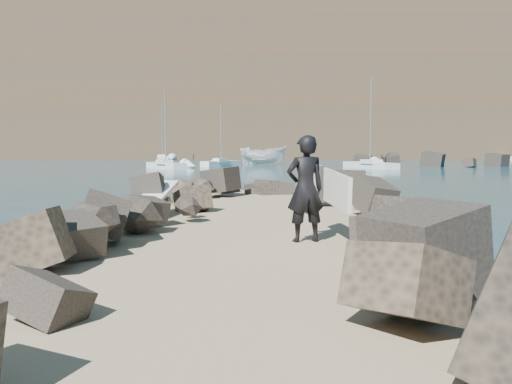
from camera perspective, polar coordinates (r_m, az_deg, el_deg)
ground at (r=12.22m, az=0.29°, el=-6.65°), size 800.00×800.00×0.00m
jetty at (r=10.21m, az=-0.34°, el=-7.18°), size 6.00×26.00×0.60m
riprap_left at (r=11.22m, az=-15.18°, el=-5.23°), size 2.60×22.00×1.00m
riprap_right at (r=10.87m, az=15.35°, el=-5.55°), size 2.60×22.00×1.00m
headland at (r=172.76m, az=6.65°, el=9.11°), size 360.00×140.00×32.00m
surfboard_resting at (r=14.69m, az=-10.03°, el=-0.71°), size 0.76×2.45×0.08m
boat_imported at (r=72.76m, az=0.72°, el=3.68°), size 6.37×2.99×2.37m
surfer_with_board at (r=10.64m, az=5.29°, el=0.36°), size 1.16×2.43×1.99m
sailboat_b at (r=67.13m, az=-3.52°, el=2.87°), size 4.31×5.88×7.43m
sailboat_c at (r=62.32m, az=11.35°, el=2.66°), size 5.18×8.17×9.77m
sailboat_a at (r=60.42m, az=-9.02°, el=2.63°), size 5.35×6.38×8.30m
sailboat_f at (r=108.90m, az=23.31°, el=3.17°), size 2.18×6.13×7.35m
sailboat_e at (r=95.96m, az=-9.35°, el=3.34°), size 3.40×7.90×9.24m
headland_buildings at (r=167.95m, az=9.27°, el=15.40°), size 137.50×30.50×5.00m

